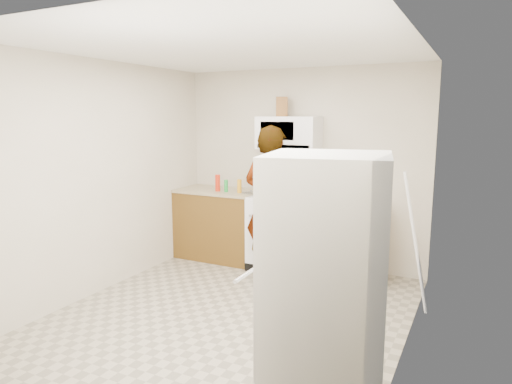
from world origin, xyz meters
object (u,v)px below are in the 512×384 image
Objects in this scene: fridge at (325,295)px; kettle at (362,192)px; microwave at (289,133)px; saucepan at (274,186)px; gas_range at (284,230)px; person at (271,204)px.

fridge is 2.83m from kettle.
microwave is 3.13× the size of saucepan.
gas_range reaches higher than saucepan.
fridge reaches higher than gas_range.
person is (0.03, -0.59, -0.80)m from microwave.
gas_range is at bearing -85.50° from person.
fridge is (1.39, -2.76, -0.85)m from microwave.
microwave is 1.15m from kettle.
microwave is at bearing -86.35° from person.
saucepan is at bearing -164.01° from kettle.
microwave reaches higher than kettle.
microwave is at bearing 90.00° from gas_range.
microwave is at bearing -162.76° from kettle.
person is at bearing -86.91° from microwave.
person is 1.06× the size of fridge.
fridge is 3.21m from saucepan.
fridge is at bearing 122.49° from person.
gas_range is 6.69× the size of kettle.
microwave is 3.20m from fridge.
saucepan is (-1.14, -0.01, 0.00)m from kettle.
gas_range is at bearing -154.95° from kettle.
gas_range is 1.49× the size of microwave.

